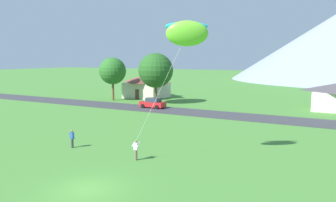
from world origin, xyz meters
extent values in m
plane|color=#447F33|center=(0.00, 0.00, 0.00)|extent=(400.00, 400.00, 0.00)
cube|color=#38383D|center=(0.00, 30.14, 0.04)|extent=(160.00, 6.10, 0.08)
cube|color=beige|center=(-22.57, 43.16, 1.59)|extent=(7.54, 7.22, 3.19)
pyramid|color=brown|center=(-22.57, 43.16, 4.06)|extent=(8.15, 7.80, 1.75)
cube|color=brown|center=(-22.57, 39.53, 1.00)|extent=(0.90, 0.06, 2.00)
cylinder|color=brown|center=(-25.97, 36.22, 1.89)|extent=(0.44, 0.44, 3.78)
sphere|color=#286623|center=(-25.97, 36.22, 5.73)|extent=(5.20, 5.20, 5.20)
cylinder|color=brown|center=(-16.16, 36.02, 1.83)|extent=(0.44, 0.44, 3.66)
sphere|color=#23561E|center=(-16.16, 36.02, 5.99)|extent=(6.23, 6.23, 6.23)
cube|color=red|center=(-13.85, 31.04, 0.68)|extent=(4.21, 1.82, 0.80)
cube|color=#2D3847|center=(-13.70, 31.04, 1.42)|extent=(2.21, 1.59, 0.68)
cylinder|color=black|center=(-15.21, 30.13, 0.40)|extent=(0.64, 0.24, 0.64)
cylinder|color=black|center=(-15.20, 31.97, 0.40)|extent=(0.64, 0.24, 0.64)
cylinder|color=black|center=(-12.51, 30.11, 0.40)|extent=(0.64, 0.24, 0.64)
cylinder|color=black|center=(-12.50, 31.95, 0.40)|extent=(0.64, 0.24, 0.64)
cylinder|color=#70604C|center=(-0.65, 6.48, 0.44)|extent=(0.24, 0.24, 0.88)
cube|color=white|center=(-0.65, 6.48, 1.17)|extent=(0.36, 0.22, 0.58)
sphere|color=#9E7051|center=(-0.65, 6.48, 1.57)|extent=(0.21, 0.21, 0.21)
cylinder|color=white|center=(-0.87, 6.54, 1.31)|extent=(0.18, 0.55, 0.37)
cylinder|color=white|center=(-0.43, 6.54, 1.31)|extent=(0.18, 0.55, 0.37)
ellipsoid|color=#72D133|center=(3.17, 7.95, 10.08)|extent=(3.50, 2.86, 2.11)
ellipsoid|color=#1EB2D1|center=(2.93, 8.35, 10.66)|extent=(3.06, 2.06, 0.73)
cylinder|color=silver|center=(1.26, 7.22, 5.81)|extent=(3.84, 1.49, 8.54)
cylinder|color=#3D3D42|center=(-7.94, 6.82, 0.44)|extent=(0.24, 0.24, 0.88)
cube|color=#2D51A3|center=(-7.94, 6.82, 1.17)|extent=(0.36, 0.22, 0.58)
sphere|color=#9E7051|center=(-7.94, 6.82, 1.57)|extent=(0.21, 0.21, 0.21)
cylinder|color=#2D51A3|center=(-8.16, 6.82, 1.12)|extent=(0.12, 0.18, 0.59)
cylinder|color=#2D51A3|center=(-7.72, 6.82, 1.12)|extent=(0.12, 0.18, 0.59)
camera|label=1|loc=(14.03, -15.18, 8.26)|focal=35.43mm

